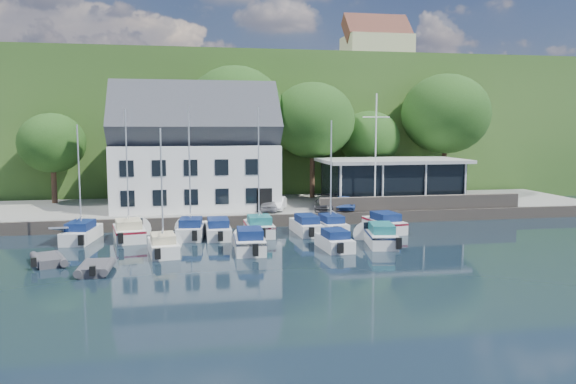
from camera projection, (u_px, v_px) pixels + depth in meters
name	position (u px, v px, depth m)	size (l,w,h in m)	color
ground	(317.00, 257.00, 35.05)	(180.00, 180.00, 0.00)	black
quay	(273.00, 209.00, 52.07)	(60.00, 13.00, 1.00)	gray
quay_face	(285.00, 220.00, 45.72)	(60.00, 0.30, 1.00)	#6F6358
hillside	(231.00, 127.00, 94.62)	(160.00, 75.00, 16.00)	#2A4C1C
field_patch	(270.00, 82.00, 102.93)	(50.00, 30.00, 0.30)	olive
farmhouse	(377.00, 49.00, 87.46)	(10.40, 7.00, 8.20)	#C0B591
harbor_building	(196.00, 158.00, 49.24)	(14.40, 8.20, 8.70)	white
club_pavilion	(391.00, 181.00, 52.32)	(13.20, 7.20, 4.10)	black
seawall	(422.00, 203.00, 48.18)	(18.00, 0.50, 1.20)	#6F6358
gangway	(67.00, 239.00, 40.81)	(1.20, 6.00, 1.40)	silver
car_silver	(268.00, 204.00, 47.48)	(1.45, 3.60, 1.23)	#AFAFB4
car_white	(277.00, 203.00, 48.02)	(1.18, 3.40, 1.12)	white
car_dgrey	(324.00, 203.00, 48.00)	(1.62, 3.99, 1.16)	#2A2B2F
car_blue	(344.00, 202.00, 48.34)	(1.41, 3.58, 1.22)	#2E4A8D
flagpole	(376.00, 152.00, 47.44)	(2.37, 0.20, 9.86)	white
tree_0	(53.00, 158.00, 51.85)	(6.11, 6.11, 8.35)	#1A3610
tree_1	(148.00, 154.00, 53.19)	(6.64, 6.64, 9.07)	#1A3610
tree_2	(235.00, 133.00, 54.99)	(9.51, 9.51, 12.99)	#1A3610
tree_3	(312.00, 140.00, 55.84)	(8.40, 8.40, 11.47)	#1A3610
tree_4	(369.00, 153.00, 58.60)	(6.38, 6.38, 8.71)	#1A3610
tree_5	(445.00, 134.00, 58.46)	(9.16, 9.16, 12.52)	#1A3610
boat_r1_0	(79.00, 179.00, 39.49)	(1.93, 6.48, 8.92)	silver
boat_r1_1	(127.00, 176.00, 39.81)	(2.20, 5.68, 9.22)	silver
boat_r1_2	(190.00, 176.00, 40.67)	(2.00, 5.55, 9.07)	silver
boat_r1_3	(218.00, 227.00, 41.38)	(1.92, 6.41, 1.42)	silver
boat_r1_4	(259.00, 174.00, 41.59)	(2.12, 5.52, 9.20)	silver
boat_r1_5	(306.00, 224.00, 42.80)	(1.81, 6.30, 1.45)	silver
boat_r1_6	(331.00, 177.00, 42.70)	(1.83, 5.89, 8.61)	silver
boat_r1_7	(384.00, 222.00, 43.62)	(2.07, 6.03, 1.51)	silver
boat_r2_1	(162.00, 190.00, 35.39)	(1.86, 5.44, 8.32)	silver
boat_r2_2	(249.00, 240.00, 36.60)	(2.06, 5.85, 1.56)	silver
boat_r2_3	(334.00, 239.00, 37.28)	(1.84, 5.19, 1.36)	silver
boat_r2_4	(380.00, 234.00, 38.65)	(1.93, 6.29, 1.52)	silver
dinghy_0	(48.00, 258.00, 33.25)	(1.84, 3.07, 0.72)	#38383D
dinghy_1	(96.00, 266.00, 31.36)	(1.87, 3.11, 0.73)	#38383D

